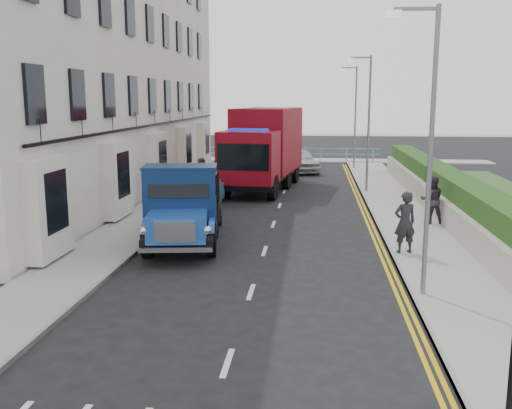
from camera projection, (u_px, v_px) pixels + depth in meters
name	position (u px, v px, depth m)	size (l,w,h in m)	color
ground	(259.00, 269.00, 16.57)	(120.00, 120.00, 0.00)	black
pavement_west	(164.00, 206.00, 25.88)	(2.40, 38.00, 0.12)	gray
pavement_east	(400.00, 211.00, 24.83)	(2.60, 38.00, 0.12)	gray
promenade	(294.00, 160.00, 44.92)	(30.00, 2.50, 0.12)	gray
sea_plane	(303.00, 136.00, 75.24)	(120.00, 120.00, 0.00)	slate
terrace_west	(98.00, 53.00, 28.91)	(6.31, 30.20, 14.25)	silver
garden_east	(446.00, 193.00, 24.48)	(1.45, 28.00, 1.75)	#B2AD9E
seafront_railing	(294.00, 155.00, 44.04)	(13.00, 0.08, 1.11)	#59B2A5
lamp_near	(426.00, 137.00, 13.46)	(1.23, 0.18, 7.00)	slate
lamp_mid	(367.00, 116.00, 29.11)	(1.23, 0.18, 7.00)	slate
lamp_far	(354.00, 111.00, 38.88)	(1.23, 0.18, 7.00)	slate
bedford_lorry	(182.00, 211.00, 18.57)	(3.05, 6.03, 2.74)	black
red_lorry	(264.00, 147.00, 30.78)	(3.94, 8.61, 4.35)	black
parked_car_front	(201.00, 215.00, 21.13)	(1.45, 3.59, 1.22)	black
parked_car_mid	(196.00, 195.00, 25.17)	(1.46, 4.18, 1.38)	teal
parked_car_rear	(225.00, 171.00, 33.15)	(2.01, 4.95, 1.44)	#A1A1A6
seafront_car_left	(256.00, 153.00, 43.12)	(2.61, 5.65, 1.57)	black
seafront_car_right	(299.00, 160.00, 38.21)	(1.89, 4.70, 1.60)	#B8B8BD
pedestrian_east_near	(405.00, 222.00, 17.72)	(0.71, 0.47, 1.95)	black
pedestrian_east_far	(432.00, 200.00, 21.93)	(0.89, 0.70, 1.84)	#322B34
pedestrian_west_near	(164.00, 183.00, 26.01)	(1.13, 0.47, 1.92)	black
pedestrian_west_far	(201.00, 172.00, 31.11)	(0.78, 0.50, 1.59)	#42382F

